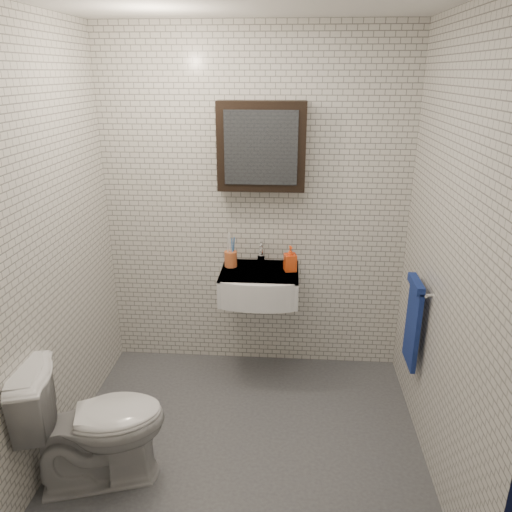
% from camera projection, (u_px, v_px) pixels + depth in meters
% --- Properties ---
extents(ground, '(2.20, 2.00, 0.01)m').
position_uv_depth(ground, '(243.00, 442.00, 3.11)').
color(ground, '#44464B').
rests_on(ground, ground).
extents(room_shell, '(2.22, 2.02, 2.51)m').
position_uv_depth(room_shell, '(240.00, 217.00, 2.60)').
color(room_shell, silver).
rests_on(room_shell, ground).
extents(washbasin, '(0.55, 0.50, 0.20)m').
position_uv_depth(washbasin, '(259.00, 285.00, 3.53)').
color(washbasin, white).
rests_on(washbasin, room_shell).
extents(faucet, '(0.06, 0.20, 0.15)m').
position_uv_depth(faucet, '(261.00, 254.00, 3.66)').
color(faucet, silver).
rests_on(faucet, washbasin).
extents(mirror_cabinet, '(0.60, 0.15, 0.60)m').
position_uv_depth(mirror_cabinet, '(261.00, 147.00, 3.39)').
color(mirror_cabinet, black).
rests_on(mirror_cabinet, room_shell).
extents(towel_rail, '(0.09, 0.30, 0.58)m').
position_uv_depth(towel_rail, '(413.00, 319.00, 3.12)').
color(towel_rail, silver).
rests_on(towel_rail, room_shell).
extents(toothbrush_cup, '(0.10, 0.10, 0.25)m').
position_uv_depth(toothbrush_cup, '(231.00, 258.00, 3.60)').
color(toothbrush_cup, '#CC6233').
rests_on(toothbrush_cup, washbasin).
extents(soap_bottle, '(0.10, 0.10, 0.18)m').
position_uv_depth(soap_bottle, '(290.00, 259.00, 3.51)').
color(soap_bottle, orange).
rests_on(soap_bottle, washbasin).
extents(toilet, '(0.84, 0.62, 0.76)m').
position_uv_depth(toilet, '(95.00, 422.00, 2.72)').
color(toilet, silver).
rests_on(toilet, ground).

